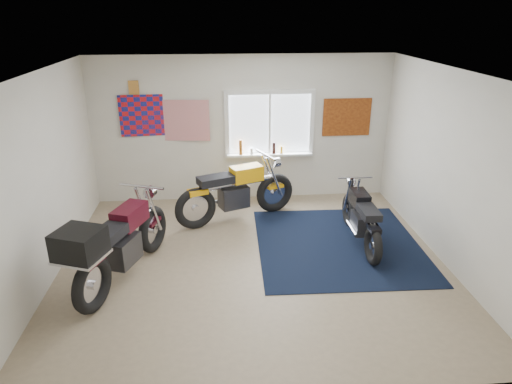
{
  "coord_description": "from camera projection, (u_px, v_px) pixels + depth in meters",
  "views": [
    {
      "loc": [
        -0.45,
        -5.75,
        3.44
      ],
      "look_at": [
        0.07,
        0.4,
        0.95
      ],
      "focal_mm": 32.0,
      "sensor_mm": 36.0,
      "label": 1
    }
  ],
  "objects": [
    {
      "name": "ground",
      "position": [
        253.0,
        263.0,
        6.63
      ],
      "size": [
        5.5,
        5.5,
        0.0
      ],
      "primitive_type": "plane",
      "color": "#9E896B",
      "rests_on": "ground"
    },
    {
      "name": "room_shell",
      "position": [
        253.0,
        155.0,
        6.02
      ],
      "size": [
        5.5,
        5.5,
        5.5
      ],
      "color": "white",
      "rests_on": "ground"
    },
    {
      "name": "navy_rug",
      "position": [
        338.0,
        244.0,
        7.14
      ],
      "size": [
        2.56,
        2.66,
        0.01
      ],
      "primitive_type": "cube",
      "rotation": [
        0.0,
        0.0,
        -0.03
      ],
      "color": "black",
      "rests_on": "ground"
    },
    {
      "name": "window_assembly",
      "position": [
        270.0,
        128.0,
        8.44
      ],
      "size": [
        1.66,
        0.17,
        1.26
      ],
      "color": "white",
      "rests_on": "room_shell"
    },
    {
      "name": "oil_bottles",
      "position": [
        257.0,
        148.0,
        8.49
      ],
      "size": [
        0.83,
        0.07,
        0.28
      ],
      "color": "brown",
      "rests_on": "window_assembly"
    },
    {
      "name": "flag_display",
      "position": [
        134.0,
        87.0,
        7.97
      ],
      "size": [
        1.6,
        0.1,
        1.17
      ],
      "color": "red",
      "rests_on": "room_shell"
    },
    {
      "name": "triumph_poster",
      "position": [
        347.0,
        117.0,
        8.5
      ],
      "size": [
        0.9,
        0.03,
        0.7
      ],
      "primitive_type": "cube",
      "color": "#A54C14",
      "rests_on": "room_shell"
    },
    {
      "name": "yellow_triumph",
      "position": [
        236.0,
        193.0,
        7.82
      ],
      "size": [
        2.11,
        1.02,
        1.12
      ],
      "rotation": [
        0.0,
        0.0,
        0.39
      ],
      "color": "black",
      "rests_on": "ground"
    },
    {
      "name": "black_chrome_bike",
      "position": [
        361.0,
        219.0,
        7.04
      ],
      "size": [
        0.56,
        1.83,
        0.94
      ],
      "rotation": [
        0.0,
        0.0,
        1.57
      ],
      "color": "black",
      "rests_on": "navy_rug"
    },
    {
      "name": "maroon_tourer",
      "position": [
        116.0,
        244.0,
        5.91
      ],
      "size": [
        1.15,
        2.2,
        1.14
      ],
      "rotation": [
        0.0,
        0.0,
        1.21
      ],
      "color": "black",
      "rests_on": "ground"
    }
  ]
}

